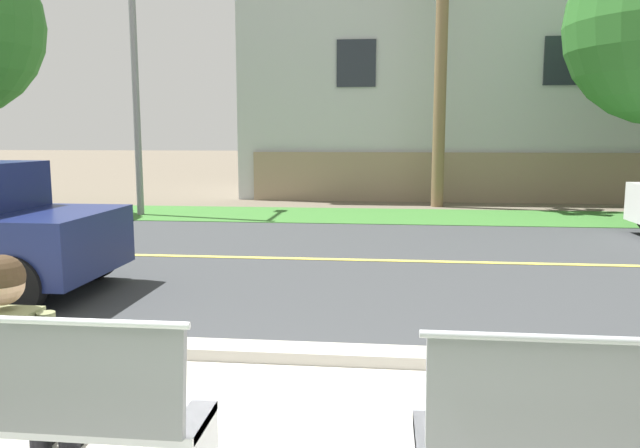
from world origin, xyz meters
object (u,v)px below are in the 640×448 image
bench_left (31,415)px  bench_right (613,445)px  streetlamp (137,40)px  seated_person_olive (19,359)px

bench_left → bench_right: same height
bench_left → streetlamp: streetlamp is taller
bench_right → seated_person_olive: 2.96m
streetlamp → bench_left: bearing=-70.3°
bench_left → seated_person_olive: size_ratio=1.41×
bench_right → seated_person_olive: bearing=176.7°
seated_person_olive → streetlamp: (-3.86, 11.03, 3.37)m
bench_left → bench_right: size_ratio=1.00×
bench_left → bench_right: 2.80m
streetlamp → seated_person_olive: bearing=-70.7°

